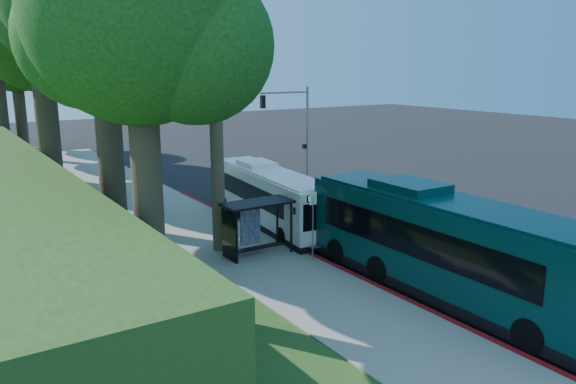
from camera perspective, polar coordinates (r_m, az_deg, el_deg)
ground at (r=31.87m, az=5.17°, el=-2.75°), size 140.00×140.00×0.00m
sidewalk at (r=28.08m, az=-6.66°, el=-4.80°), size 4.50×70.00×0.12m
red_curb at (r=25.92m, az=1.93°, el=-6.22°), size 0.25×30.00×0.13m
grass_verge at (r=30.86m, az=-20.44°, el=-3.98°), size 8.00×70.00×0.06m
bus_shelter at (r=25.18m, az=-3.75°, el=-2.66°), size 3.20×1.51×2.55m
stop_sign_pole at (r=24.33m, az=2.54°, el=-2.53°), size 0.35×0.06×3.17m
traffic_signal_pole at (r=41.23m, az=0.80°, el=7.09°), size 4.10×0.30×7.00m
tree_2 at (r=40.72m, az=-23.67°, el=14.52°), size 8.82×8.40×15.12m
tree_4 at (r=56.57m, az=-25.97°, el=12.76°), size 8.40×8.00×14.14m
tree_5 at (r=64.62m, az=-25.99°, el=11.92°), size 7.35×7.00×12.86m
tree_6 at (r=19.11m, az=-14.69°, el=16.01°), size 7.56×7.20×13.74m
white_bus at (r=30.34m, az=-1.84°, el=-0.41°), size 3.38×11.04×3.24m
teal_bus at (r=21.76m, az=15.95°, el=-5.22°), size 2.96×13.48×4.01m
pickup at (r=36.87m, az=1.00°, el=0.52°), size 3.71×5.35×1.36m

